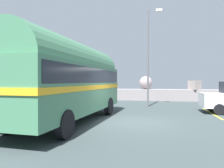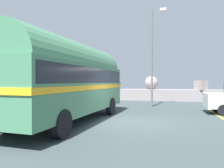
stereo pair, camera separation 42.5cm
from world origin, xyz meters
name	(u,v)px [view 1 (the left image)]	position (x,y,z in m)	size (l,w,h in m)	color
ground	(131,122)	(0.00, 0.00, 0.01)	(32.00, 26.00, 0.02)	#323D3E
breakwater	(143,93)	(-0.09, 11.80, 0.73)	(31.36, 2.08, 2.48)	gray
vintage_coach	(70,78)	(-2.70, -0.77, 2.05)	(2.96, 8.72, 3.70)	black
lamp_post	(149,53)	(0.65, 6.14, 4.01)	(1.08, 0.24, 7.18)	#5B5B60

